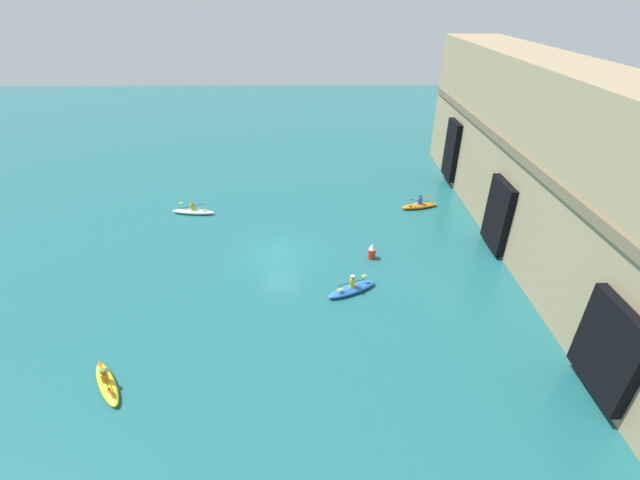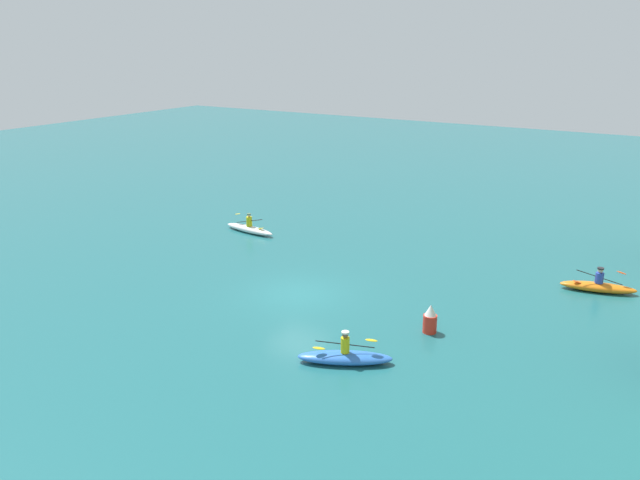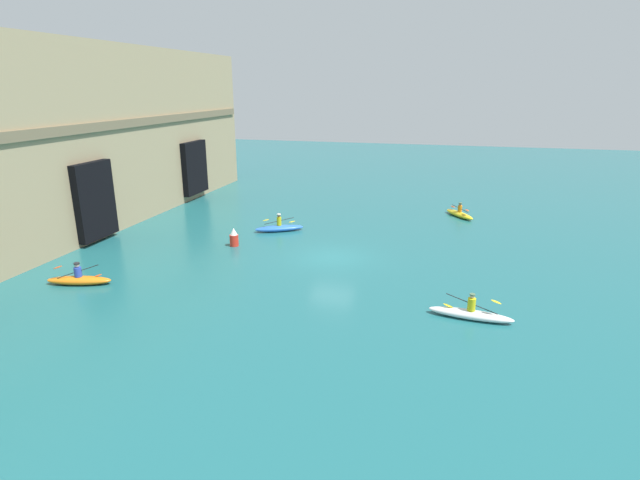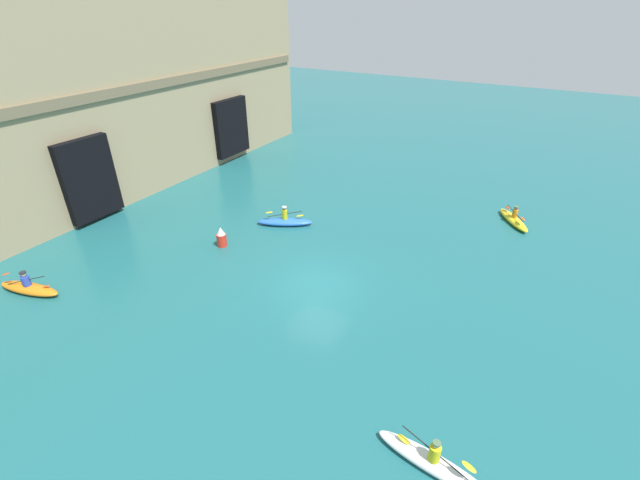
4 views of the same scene
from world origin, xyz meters
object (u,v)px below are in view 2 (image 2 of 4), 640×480
kayak_white (249,229)px  kayak_blue (345,357)px  kayak_orange (598,286)px  marker_buoy (430,320)px

kayak_white → kayak_blue: kayak_blue is taller
kayak_orange → kayak_blue: (11.55, -6.53, -0.01)m
kayak_white → marker_buoy: 15.48m
kayak_blue → marker_buoy: bearing=-141.1°
kayak_blue → marker_buoy: size_ratio=2.89×
kayak_blue → marker_buoy: (-3.80, 1.62, 0.29)m
kayak_white → marker_buoy: bearing=-19.8°
kayak_white → kayak_orange: 18.84m
marker_buoy → kayak_orange: bearing=147.7°
marker_buoy → kayak_blue: bearing=-23.1°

